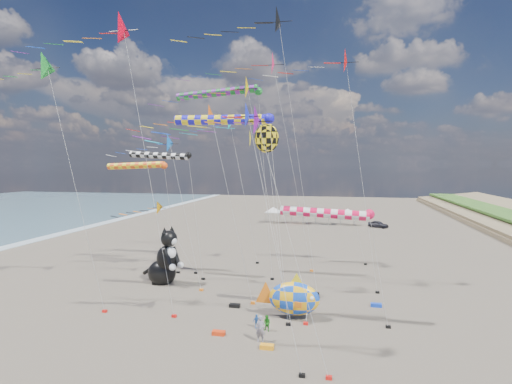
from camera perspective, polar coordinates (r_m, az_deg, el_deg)
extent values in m
plane|color=brown|center=(25.28, -7.48, -24.71)|extent=(260.00, 260.00, 0.00)
cone|color=#F0245D|center=(46.59, 3.28, 17.77)|extent=(2.60, 2.78, 2.87)
cylinder|color=#B2B2B2|center=(45.00, 5.64, 3.32)|extent=(3.87, 0.02, 23.23)
cube|color=black|center=(46.41, 7.95, -11.06)|extent=(0.36, 0.24, 0.20)
cone|color=black|center=(39.47, 3.35, 23.47)|extent=(2.58, 2.76, 2.85)
cylinder|color=#B2B2B2|center=(36.98, 6.10, 4.77)|extent=(3.71, 0.02, 25.29)
cube|color=black|center=(38.75, 8.75, -14.14)|extent=(0.36, 0.24, 0.20)
cone|color=#79118F|center=(22.45, 4.00, 10.63)|extent=(1.84, 1.97, 2.03)
cylinder|color=#B2B2B2|center=(22.66, 7.24, -8.18)|extent=(2.66, 0.02, 14.73)
cube|color=black|center=(25.15, 10.37, -24.64)|extent=(0.36, 0.24, 0.20)
cone|color=#F2021E|center=(34.55, -17.53, 21.04)|extent=(2.53, 2.71, 2.79)
cylinder|color=#B2B2B2|center=(32.25, -14.57, 2.18)|extent=(3.31, 0.02, 22.36)
cube|color=black|center=(33.76, -11.61, -16.96)|extent=(0.36, 0.24, 0.20)
cone|color=red|center=(39.50, 12.76, 17.98)|extent=(2.40, 2.57, 2.65)
cylinder|color=#B2B2B2|center=(38.39, 14.90, 1.98)|extent=(3.23, 0.02, 21.74)
cube|color=black|center=(40.32, 16.95, -13.54)|extent=(0.36, 0.24, 0.20)
cone|color=#FD5F12|center=(34.65, -4.02, 11.00)|extent=(1.81, 1.94, 2.00)
cylinder|color=#B2B2B2|center=(34.34, -2.22, -2.61)|extent=(2.18, 0.02, 16.36)
cube|color=black|center=(35.93, -0.45, -15.56)|extent=(0.36, 0.24, 0.20)
cone|color=#0AD6D7|center=(48.90, -2.76, 10.03)|extent=(1.93, 2.06, 2.13)
cylinder|color=#B2B2B2|center=(48.45, -1.27, -0.14)|extent=(2.58, 0.02, 17.27)
cube|color=black|center=(49.53, 0.21, -10.06)|extent=(0.36, 0.24, 0.20)
cone|color=orange|center=(45.78, -13.31, -2.18)|extent=(1.58, 1.69, 1.74)
cylinder|color=#B2B2B2|center=(45.52, -10.97, -6.82)|extent=(3.97, 0.02, 7.30)
cube|color=black|center=(45.60, -8.59, -11.34)|extent=(0.36, 0.24, 0.20)
cone|color=blue|center=(38.69, -11.05, 6.98)|extent=(1.83, 1.95, 2.01)
cylinder|color=#B2B2B2|center=(38.56, -9.43, -3.56)|extent=(2.19, 0.02, 14.20)
cube|color=black|center=(39.71, -7.82, -13.67)|extent=(0.36, 0.24, 0.20)
cone|color=green|center=(37.34, -26.77, 15.68)|extent=(2.37, 2.53, 2.61)
cylinder|color=#B2B2B2|center=(35.42, -23.83, 0.17)|extent=(3.88, 0.02, 19.96)
cube|color=black|center=(36.31, -20.80, -15.62)|extent=(0.36, 0.24, 0.20)
cone|color=#E6B605|center=(36.77, -0.42, 14.79)|extent=(2.09, 2.23, 2.30)
cylinder|color=#B2B2B2|center=(35.92, 2.00, -0.19)|extent=(3.11, 0.02, 19.02)
cube|color=black|center=(37.57, 4.36, -14.69)|extent=(0.36, 0.24, 0.20)
cone|color=#1C2CD4|center=(22.49, 2.78, 11.31)|extent=(1.52, 1.62, 1.67)
cylinder|color=#B2B2B2|center=(22.67, 4.72, -7.81)|extent=(1.62, 0.02, 15.00)
cube|color=black|center=(25.17, 6.59, -24.58)|extent=(0.36, 0.24, 0.20)
cylinder|color=black|center=(43.41, -13.72, 5.09)|extent=(6.60, 0.66, 0.66)
sphere|color=black|center=(42.09, -9.65, 5.19)|extent=(0.70, 0.70, 0.70)
cylinder|color=#B2B2B2|center=(42.19, -8.60, -3.68)|extent=(1.52, 0.02, 13.05)
cube|color=black|center=(43.26, -7.56, -12.18)|extent=(0.36, 0.24, 0.20)
cylinder|color=#17822B|center=(43.19, -5.60, 13.92)|extent=(8.85, 0.81, 0.81)
sphere|color=#17822B|center=(42.09, 0.33, 14.20)|extent=(0.86, 0.86, 0.86)
cylinder|color=#B2B2B2|center=(41.35, 1.34, 0.76)|extent=(1.52, 0.02, 19.58)
cube|color=black|center=(42.87, 2.33, -12.30)|extent=(0.36, 0.24, 0.20)
cylinder|color=#1A14D1|center=(30.61, -4.92, 10.24)|extent=(7.26, 0.75, 0.75)
sphere|color=#1A14D1|center=(29.77, 1.89, 10.43)|extent=(0.78, 0.78, 0.78)
cylinder|color=#B2B2B2|center=(29.79, 3.28, -4.50)|extent=(1.52, 0.02, 15.47)
cube|color=black|center=(31.73, 4.63, -18.30)|extent=(0.36, 0.24, 0.20)
cylinder|color=red|center=(49.48, 10.25, -3.18)|extent=(6.04, 0.70, 0.70)
sphere|color=red|center=(49.48, 13.76, -3.23)|extent=(0.73, 0.73, 0.73)
cylinder|color=#B2B2B2|center=(49.97, 14.56, -6.66)|extent=(1.52, 0.02, 6.01)
cube|color=black|center=(50.63, 15.37, -9.89)|extent=(0.36, 0.24, 0.20)
cylinder|color=#EC1048|center=(30.42, 9.69, -3.00)|extent=(6.59, 0.72, 0.72)
sphere|color=#EC1048|center=(30.47, 15.90, -3.08)|extent=(0.75, 0.75, 0.75)
cylinder|color=#B2B2B2|center=(31.32, 17.14, -10.79)|extent=(1.52, 0.02, 8.46)
cube|color=black|center=(32.69, 18.36, -17.81)|extent=(0.36, 0.24, 0.20)
cylinder|color=#FD5315|center=(46.67, -16.78, 3.64)|extent=(6.77, 0.73, 0.73)
sphere|color=#FD5315|center=(45.15, -13.00, 3.70)|extent=(0.77, 0.77, 0.77)
cylinder|color=#B2B2B2|center=(45.26, -12.02, -3.89)|extent=(1.52, 0.02, 11.98)
cube|color=black|center=(46.13, -11.04, -11.19)|extent=(0.36, 0.24, 0.20)
ellipsoid|color=yellow|center=(36.25, 1.53, 7.70)|extent=(2.20, 0.40, 2.64)
cone|color=yellow|center=(36.55, -0.80, 7.67)|extent=(0.12, 1.80, 1.80)
cylinder|color=#B2B2B2|center=(35.36, 2.81, -3.96)|extent=(2.03, 2.03, 14.48)
cube|color=black|center=(35.96, 4.14, -15.56)|extent=(0.36, 0.24, 0.20)
ellipsoid|color=blue|center=(32.45, 5.48, -14.89)|extent=(4.06, 1.80, 2.65)
cone|color=orange|center=(32.77, 1.34, -14.68)|extent=(1.95, 0.21, 1.94)
cone|color=yellow|center=(32.02, 5.81, -12.66)|extent=(1.42, 0.16, 1.41)
cylinder|color=#B2B2B2|center=(32.24, 7.26, -17.00)|extent=(0.10, 1.03, 1.22)
cube|color=red|center=(31.96, 7.12, -18.14)|extent=(0.36, 0.24, 0.20)
imported|color=gray|center=(28.73, 0.65, -18.99)|extent=(0.68, 0.47, 1.82)
imported|color=#20851D|center=(30.49, 1.58, -18.25)|extent=(0.70, 0.62, 1.18)
imported|color=#2E64B5|center=(31.01, 0.07, -17.98)|extent=(0.62, 0.61, 1.05)
cube|color=blue|center=(36.74, 16.79, -15.21)|extent=(0.90, 0.44, 0.30)
cube|color=red|center=(30.18, -5.36, -19.41)|extent=(0.90, 0.44, 0.30)
cube|color=black|center=(35.22, -3.07, -15.90)|extent=(0.90, 0.44, 0.30)
cube|color=#FF9C15|center=(28.12, 1.57, -21.22)|extent=(0.90, 0.44, 0.30)
cube|color=white|center=(82.59, 2.46, -2.87)|extent=(3.00, 3.00, 0.15)
pyramid|color=white|center=(82.47, 2.47, -2.15)|extent=(4.20, 4.20, 1.00)
cylinder|color=#999999|center=(81.69, 1.41, -3.76)|extent=(0.08, 0.08, 2.20)
cylinder|color=#999999|center=(81.26, 3.22, -3.81)|extent=(0.08, 0.08, 2.20)
cylinder|color=#999999|center=(84.23, 1.73, -3.53)|extent=(0.08, 0.08, 2.20)
cylinder|color=#999999|center=(83.81, 3.49, -3.57)|extent=(0.08, 0.08, 2.20)
cube|color=red|center=(81.93, 5.92, -2.95)|extent=(3.00, 3.00, 0.15)
pyramid|color=red|center=(81.81, 5.92, -2.22)|extent=(4.20, 4.20, 1.00)
cylinder|color=#999999|center=(80.94, 4.90, -3.85)|extent=(0.08, 0.08, 2.20)
cylinder|color=#999999|center=(80.67, 6.74, -3.89)|extent=(0.08, 0.08, 2.20)
cylinder|color=#999999|center=(83.50, 5.12, -3.61)|extent=(0.08, 0.08, 2.20)
cylinder|color=#999999|center=(83.23, 6.90, -3.65)|extent=(0.08, 0.08, 2.20)
cube|color=blue|center=(81.56, 9.42, -3.01)|extent=(3.00, 3.00, 0.15)
pyramid|color=blue|center=(81.44, 9.43, -2.28)|extent=(4.20, 4.20, 1.00)
cylinder|color=#999999|center=(80.49, 8.44, -3.92)|extent=(0.08, 0.08, 2.20)
cylinder|color=#999999|center=(80.38, 10.30, -3.95)|extent=(0.08, 0.08, 2.20)
cylinder|color=#999999|center=(83.06, 8.55, -3.68)|extent=(0.08, 0.08, 2.20)
cylinder|color=#999999|center=(82.95, 10.35, -3.71)|extent=(0.08, 0.08, 2.20)
cube|color=white|center=(81.50, 12.94, -3.07)|extent=(3.00, 3.00, 0.15)
pyramid|color=white|center=(81.38, 12.95, -2.33)|extent=(4.20, 4.20, 1.00)
cylinder|color=#999999|center=(80.35, 12.01, -3.98)|extent=(0.08, 0.08, 2.20)
cylinder|color=#999999|center=(80.40, 13.87, -4.00)|extent=(0.08, 0.08, 2.20)
cylinder|color=#999999|center=(82.92, 12.01, -3.73)|extent=(0.08, 0.08, 2.20)
cylinder|color=#999999|center=(82.97, 13.81, -3.76)|extent=(0.08, 0.08, 2.20)
imported|color=#26262D|center=(80.05, 17.06, -4.42)|extent=(4.08, 3.21, 1.30)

